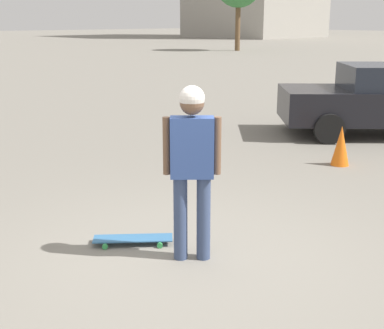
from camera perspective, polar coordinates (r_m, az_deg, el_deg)
The scene contains 5 objects.
ground_plane at distance 5.67m, azimuth 0.00°, elevation -9.94°, with size 220.00×220.00×0.00m, color gray.
person at distance 5.30m, azimuth 0.00°, elevation 0.76°, with size 0.45×0.44×1.80m.
skateboard at distance 6.01m, azimuth -6.32°, elevation -7.88°, with size 0.81×0.74×0.07m.
car_parked_near at distance 12.17m, azimuth 19.84°, elevation 6.56°, with size 4.31×4.31×1.50m.
traffic_cone at distance 9.42m, azimuth 15.59°, elevation 1.95°, with size 0.31×0.31×0.68m.
Camera 1 is at (3.54, 3.72, 2.41)m, focal length 50.00 mm.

